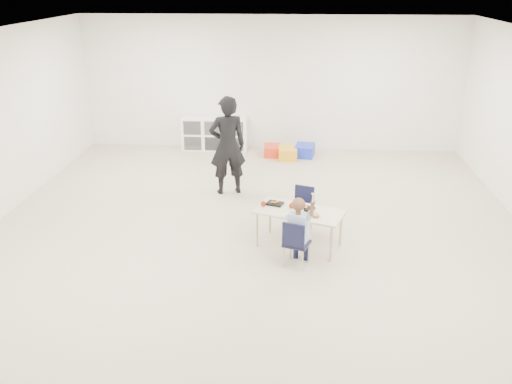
# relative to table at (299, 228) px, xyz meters

# --- Properties ---
(room) EXTENTS (9.00, 9.02, 2.80)m
(room) POSITION_rel_table_xyz_m (-0.62, 0.15, 1.13)
(room) COLOR #BDB191
(room) RESTS_ON ground
(table) EXTENTS (1.31, 0.95, 0.54)m
(table) POSITION_rel_table_xyz_m (0.00, 0.00, 0.00)
(table) COLOR beige
(table) RESTS_ON ground
(chair_near) EXTENTS (0.39, 0.38, 0.65)m
(chair_near) POSITION_rel_table_xyz_m (-0.03, -0.54, 0.05)
(chair_near) COLOR black
(chair_near) RESTS_ON ground
(chair_far) EXTENTS (0.39, 0.38, 0.65)m
(chair_far) POSITION_rel_table_xyz_m (0.03, 0.54, 0.05)
(chair_far) COLOR black
(chair_far) RESTS_ON ground
(child) EXTENTS (0.55, 0.55, 1.02)m
(child) POSITION_rel_table_xyz_m (-0.03, -0.54, 0.24)
(child) COLOR #A8BCE3
(child) RESTS_ON chair_near
(lunch_tray_near) EXTENTS (0.26, 0.22, 0.03)m
(lunch_tray_near) POSITION_rel_table_xyz_m (0.09, 0.05, 0.28)
(lunch_tray_near) COLOR black
(lunch_tray_near) RESTS_ON table
(lunch_tray_far) EXTENTS (0.26, 0.22, 0.03)m
(lunch_tray_far) POSITION_rel_table_xyz_m (-0.34, 0.19, 0.28)
(lunch_tray_far) COLOR black
(lunch_tray_far) RESTS_ON table
(milk_carton) EXTENTS (0.09, 0.09, 0.10)m
(milk_carton) POSITION_rel_table_xyz_m (0.01, -0.16, 0.32)
(milk_carton) COLOR white
(milk_carton) RESTS_ON table
(bread_roll) EXTENTS (0.09, 0.09, 0.07)m
(bread_roll) POSITION_rel_table_xyz_m (0.21, -0.19, 0.30)
(bread_roll) COLOR tan
(bread_roll) RESTS_ON table
(apple_near) EXTENTS (0.07, 0.07, 0.07)m
(apple_near) POSITION_rel_table_xyz_m (-0.11, 0.08, 0.30)
(apple_near) COLOR maroon
(apple_near) RESTS_ON table
(apple_far) EXTENTS (0.07, 0.07, 0.07)m
(apple_far) POSITION_rel_table_xyz_m (-0.50, 0.12, 0.30)
(apple_far) COLOR maroon
(apple_far) RESTS_ON table
(cubby_shelf) EXTENTS (1.40, 0.40, 0.70)m
(cubby_shelf) POSITION_rel_table_xyz_m (-1.82, 4.43, 0.08)
(cubby_shelf) COLOR white
(cubby_shelf) RESTS_ON ground
(adult) EXTENTS (0.71, 0.57, 1.70)m
(adult) POSITION_rel_table_xyz_m (-1.22, 1.94, 0.58)
(adult) COLOR black
(adult) RESTS_ON ground
(bin_red) EXTENTS (0.36, 0.46, 0.22)m
(bin_red) POSITION_rel_table_xyz_m (-0.56, 4.08, -0.17)
(bin_red) COLOR red
(bin_red) RESTS_ON ground
(bin_yellow) EXTENTS (0.39, 0.49, 0.23)m
(bin_yellow) POSITION_rel_table_xyz_m (-0.23, 3.89, -0.16)
(bin_yellow) COLOR orange
(bin_yellow) RESTS_ON ground
(bin_blue) EXTENTS (0.45, 0.54, 0.24)m
(bin_blue) POSITION_rel_table_xyz_m (0.12, 4.10, -0.16)
(bin_blue) COLOR #1A2FC9
(bin_blue) RESTS_ON ground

